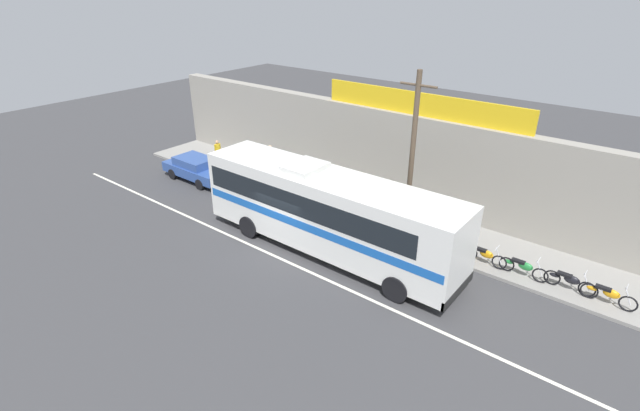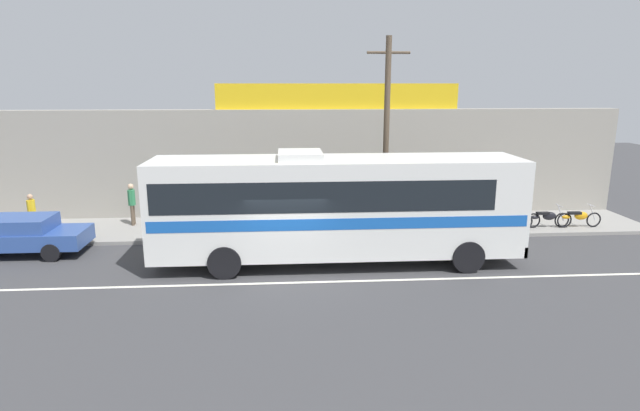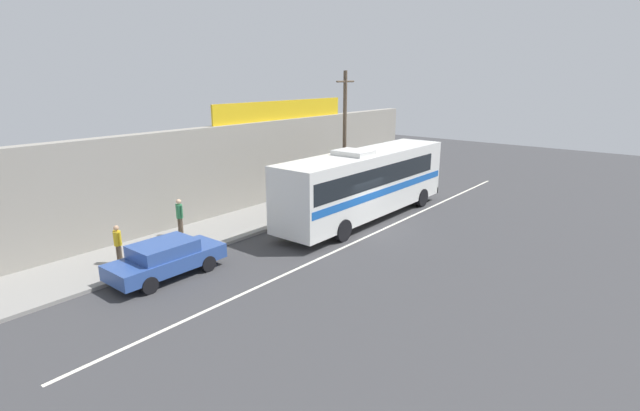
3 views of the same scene
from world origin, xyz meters
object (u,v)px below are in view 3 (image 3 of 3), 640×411
(utility_pole, at_px, (345,135))
(pedestrian_far_right, at_px, (118,242))
(motorcycle_green, at_px, (397,174))
(parked_car, at_px, (166,258))
(intercity_bus, at_px, (365,181))
(motorcycle_purple, at_px, (407,171))
(pedestrian_near_shop, at_px, (180,214))
(motorcycle_blue, at_px, (376,182))
(motorcycle_red, at_px, (387,178))

(utility_pole, distance_m, pedestrian_far_right, 14.10)
(motorcycle_green, bearing_deg, parked_car, -175.31)
(utility_pole, xyz_separation_m, pedestrian_far_right, (-13.76, 0.86, -2.95))
(motorcycle_green, bearing_deg, utility_pole, -177.79)
(intercity_bus, bearing_deg, motorcycle_purple, 17.20)
(intercity_bus, height_order, pedestrian_near_shop, intercity_bus)
(intercity_bus, bearing_deg, motorcycle_green, 19.79)
(motorcycle_purple, bearing_deg, utility_pole, -178.49)
(motorcycle_green, distance_m, pedestrian_near_shop, 17.09)
(motorcycle_blue, relative_size, pedestrian_near_shop, 1.05)
(intercity_bus, height_order, motorcycle_purple, intercity_bus)
(motorcycle_green, distance_m, motorcycle_blue, 3.18)
(pedestrian_near_shop, relative_size, pedestrian_far_right, 1.11)
(utility_pole, distance_m, motorcycle_green, 7.62)
(motorcycle_purple, bearing_deg, motorcycle_blue, -178.01)
(parked_car, xyz_separation_m, utility_pole, (13.11, 1.37, 3.27))
(motorcycle_red, relative_size, motorcycle_blue, 1.04)
(motorcycle_green, bearing_deg, motorcycle_purple, -2.08)
(motorcycle_purple, distance_m, motorcycle_red, 2.96)
(motorcycle_red, distance_m, pedestrian_far_right, 18.92)
(parked_car, bearing_deg, pedestrian_near_shop, 48.28)
(parked_car, xyz_separation_m, motorcycle_blue, (16.73, 1.43, -0.17))
(motorcycle_purple, distance_m, pedestrian_near_shop, 18.40)
(motorcycle_red, distance_m, pedestrian_near_shop, 15.46)
(utility_pole, height_order, motorcycle_red, utility_pole)
(motorcycle_green, distance_m, pedestrian_far_right, 20.56)
(motorcycle_purple, height_order, motorcycle_red, same)
(motorcycle_purple, xyz_separation_m, pedestrian_far_right, (-21.86, 0.65, 0.49))
(pedestrian_near_shop, height_order, pedestrian_far_right, pedestrian_near_shop)
(motorcycle_blue, bearing_deg, pedestrian_far_right, 177.35)
(parked_car, relative_size, motorcycle_purple, 2.32)
(parked_car, xyz_separation_m, motorcycle_purple, (21.22, 1.59, -0.17))
(pedestrian_near_shop, bearing_deg, motorcycle_blue, -7.52)
(parked_car, bearing_deg, utility_pole, 5.98)
(motorcycle_purple, bearing_deg, pedestrian_near_shop, 174.79)
(intercity_bus, distance_m, motorcycle_red, 8.16)
(utility_pole, relative_size, motorcycle_green, 4.06)
(pedestrian_far_right, bearing_deg, parked_car, -73.80)
(pedestrian_near_shop, xyz_separation_m, pedestrian_far_right, (-3.55, -1.02, -0.11))
(utility_pole, height_order, pedestrian_far_right, utility_pole)
(motorcycle_green, height_order, motorcycle_red, same)
(motorcycle_purple, relative_size, pedestrian_far_right, 1.18)
(motorcycle_green, xyz_separation_m, motorcycle_blue, (-3.17, -0.20, 0.00))
(parked_car, relative_size, utility_pole, 0.58)
(utility_pole, relative_size, motorcycle_purple, 4.00)
(motorcycle_blue, bearing_deg, pedestrian_near_shop, 172.48)
(pedestrian_far_right, bearing_deg, intercity_bus, -18.52)
(utility_pole, xyz_separation_m, motorcycle_blue, (3.62, 0.06, -3.44))
(intercity_bus, height_order, motorcycle_blue, intercity_bus)
(motorcycle_red, bearing_deg, pedestrian_near_shop, 173.45)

